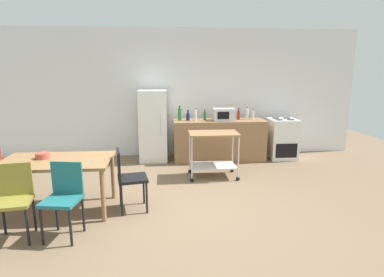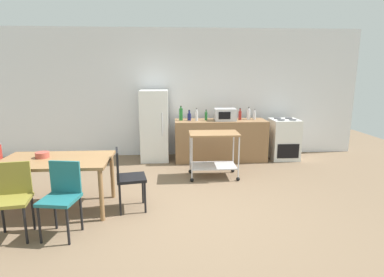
{
  "view_description": "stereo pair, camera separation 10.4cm",
  "coord_description": "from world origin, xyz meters",
  "px_view_note": "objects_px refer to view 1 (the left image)",
  "views": [
    {
      "loc": [
        -0.26,
        -4.09,
        1.94
      ],
      "look_at": [
        0.18,
        1.2,
        0.8
      ],
      "focal_mm": 29.17,
      "sensor_mm": 36.0,
      "label": 1
    },
    {
      "loc": [
        -0.16,
        -4.1,
        1.94
      ],
      "look_at": [
        0.18,
        1.2,
        0.8
      ],
      "focal_mm": 29.17,
      "sensor_mm": 36.0,
      "label": 2
    }
  ],
  "objects_px": {
    "chair_black": "(128,176)",
    "fruit_bowl": "(42,156)",
    "bottle_soy_sauce": "(188,116)",
    "chair_olive": "(14,196)",
    "dining_table": "(57,165)",
    "bottle_olive_oil": "(247,114)",
    "stove_oven": "(282,139)",
    "bottle_soda": "(195,115)",
    "kitchen_cart": "(213,147)",
    "refrigerator": "(153,126)",
    "bottle_sparkling_water": "(180,114)",
    "bottle_wine": "(205,116)",
    "chair_teal": "(64,195)",
    "bottle_hot_sauce": "(253,115)",
    "bottle_sesame_oil": "(238,115)",
    "microwave": "(224,114)"
  },
  "relations": [
    {
      "from": "chair_black",
      "to": "fruit_bowl",
      "type": "bearing_deg",
      "value": 71.65
    },
    {
      "from": "bottle_soy_sauce",
      "to": "chair_olive",
      "type": "bearing_deg",
      "value": -125.68
    },
    {
      "from": "dining_table",
      "to": "bottle_olive_oil",
      "type": "bearing_deg",
      "value": 36.81
    },
    {
      "from": "stove_oven",
      "to": "bottle_soda",
      "type": "xyz_separation_m",
      "value": [
        -1.98,
        -0.06,
        0.57
      ]
    },
    {
      "from": "bottle_soda",
      "to": "kitchen_cart",
      "type": "bearing_deg",
      "value": -78.12
    },
    {
      "from": "kitchen_cart",
      "to": "bottle_soda",
      "type": "height_order",
      "value": "bottle_soda"
    },
    {
      "from": "refrigerator",
      "to": "bottle_sparkling_water",
      "type": "bearing_deg",
      "value": -7.32
    },
    {
      "from": "bottle_wine",
      "to": "fruit_bowl",
      "type": "distance_m",
      "value": 3.49
    },
    {
      "from": "chair_teal",
      "to": "bottle_hot_sauce",
      "type": "distance_m",
      "value": 4.52
    },
    {
      "from": "bottle_soy_sauce",
      "to": "fruit_bowl",
      "type": "bearing_deg",
      "value": -133.26
    },
    {
      "from": "chair_teal",
      "to": "bottle_wine",
      "type": "bearing_deg",
      "value": 66.1
    },
    {
      "from": "bottle_wine",
      "to": "fruit_bowl",
      "type": "relative_size",
      "value": 1.22
    },
    {
      "from": "refrigerator",
      "to": "bottle_sparkling_water",
      "type": "xyz_separation_m",
      "value": [
        0.58,
        -0.07,
        0.26
      ]
    },
    {
      "from": "chair_black",
      "to": "bottle_olive_oil",
      "type": "relative_size",
      "value": 3.25
    },
    {
      "from": "bottle_soda",
      "to": "chair_olive",
      "type": "bearing_deg",
      "value": -128.19
    },
    {
      "from": "refrigerator",
      "to": "bottle_sesame_oil",
      "type": "height_order",
      "value": "refrigerator"
    },
    {
      "from": "fruit_bowl",
      "to": "bottle_hot_sauce",
      "type": "bearing_deg",
      "value": 33.18
    },
    {
      "from": "dining_table",
      "to": "refrigerator",
      "type": "bearing_deg",
      "value": 63.65
    },
    {
      "from": "bottle_wine",
      "to": "dining_table",
      "type": "bearing_deg",
      "value": -134.3
    },
    {
      "from": "bottle_sparkling_water",
      "to": "bottle_soda",
      "type": "bearing_deg",
      "value": -11.88
    },
    {
      "from": "bottle_hot_sauce",
      "to": "bottle_wine",
      "type": "bearing_deg",
      "value": -176.97
    },
    {
      "from": "stove_oven",
      "to": "bottle_hot_sauce",
      "type": "bearing_deg",
      "value": 174.73
    },
    {
      "from": "chair_teal",
      "to": "refrigerator",
      "type": "relative_size",
      "value": 0.57
    },
    {
      "from": "refrigerator",
      "to": "bottle_wine",
      "type": "bearing_deg",
      "value": -3.87
    },
    {
      "from": "bottle_sparkling_water",
      "to": "chair_olive",
      "type": "bearing_deg",
      "value": -123.49
    },
    {
      "from": "microwave",
      "to": "chair_black",
      "type": "bearing_deg",
      "value": -126.37
    },
    {
      "from": "chair_teal",
      "to": "bottle_sparkling_water",
      "type": "height_order",
      "value": "bottle_sparkling_water"
    },
    {
      "from": "chair_teal",
      "to": "bottle_sesame_oil",
      "type": "bearing_deg",
      "value": 57.69
    },
    {
      "from": "kitchen_cart",
      "to": "bottle_soda",
      "type": "relative_size",
      "value": 3.33
    },
    {
      "from": "refrigerator",
      "to": "bottle_sparkling_water",
      "type": "height_order",
      "value": "refrigerator"
    },
    {
      "from": "bottle_sparkling_water",
      "to": "microwave",
      "type": "relative_size",
      "value": 0.69
    },
    {
      "from": "chair_teal",
      "to": "bottle_sparkling_water",
      "type": "bearing_deg",
      "value": 73.68
    },
    {
      "from": "refrigerator",
      "to": "kitchen_cart",
      "type": "distance_m",
      "value": 1.71
    },
    {
      "from": "microwave",
      "to": "chair_olive",
      "type": "bearing_deg",
      "value": -134.54
    },
    {
      "from": "dining_table",
      "to": "bottle_sesame_oil",
      "type": "relative_size",
      "value": 5.85
    },
    {
      "from": "kitchen_cart",
      "to": "bottle_wine",
      "type": "relative_size",
      "value": 3.95
    },
    {
      "from": "dining_table",
      "to": "fruit_bowl",
      "type": "xyz_separation_m",
      "value": [
        -0.21,
        0.09,
        0.12
      ]
    },
    {
      "from": "fruit_bowl",
      "to": "kitchen_cart",
      "type": "bearing_deg",
      "value": 24.32
    },
    {
      "from": "stove_oven",
      "to": "bottle_olive_oil",
      "type": "xyz_separation_m",
      "value": [
        -0.81,
        0.07,
        0.57
      ]
    },
    {
      "from": "chair_teal",
      "to": "bottle_sparkling_water",
      "type": "relative_size",
      "value": 2.8
    },
    {
      "from": "kitchen_cart",
      "to": "stove_oven",
      "type": "bearing_deg",
      "value": 33.61
    },
    {
      "from": "bottle_sparkling_water",
      "to": "fruit_bowl",
      "type": "bearing_deg",
      "value": -130.89
    },
    {
      "from": "microwave",
      "to": "bottle_sesame_oil",
      "type": "height_order",
      "value": "microwave"
    },
    {
      "from": "chair_black",
      "to": "kitchen_cart",
      "type": "relative_size",
      "value": 0.98
    },
    {
      "from": "dining_table",
      "to": "chair_teal",
      "type": "xyz_separation_m",
      "value": [
        0.31,
        -0.71,
        -0.15
      ]
    },
    {
      "from": "bottle_hot_sauce",
      "to": "fruit_bowl",
      "type": "height_order",
      "value": "bottle_hot_sauce"
    },
    {
      "from": "chair_teal",
      "to": "bottle_soy_sauce",
      "type": "xyz_separation_m",
      "value": [
        1.7,
        3.15,
        0.47
      ]
    },
    {
      "from": "bottle_sparkling_water",
      "to": "bottle_hot_sauce",
      "type": "height_order",
      "value": "bottle_sparkling_water"
    },
    {
      "from": "bottle_olive_oil",
      "to": "stove_oven",
      "type": "bearing_deg",
      "value": -4.66
    },
    {
      "from": "chair_teal",
      "to": "stove_oven",
      "type": "xyz_separation_m",
      "value": [
        3.84,
        3.14,
        -0.07
      ]
    }
  ]
}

